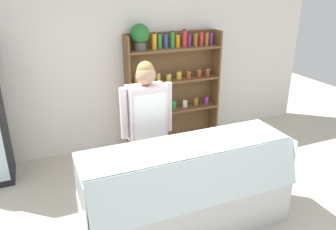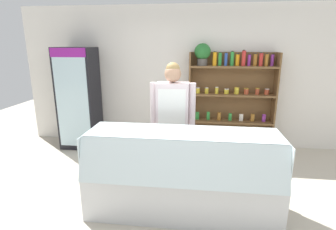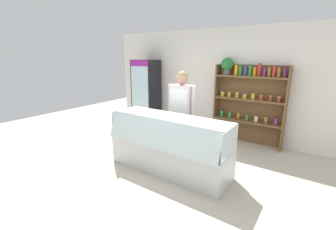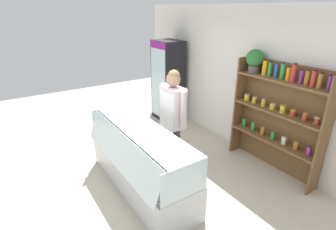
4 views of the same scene
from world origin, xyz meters
name	(u,v)px [view 4 (image 4 of 4)]	position (x,y,z in m)	size (l,w,h in m)	color
ground_plane	(143,188)	(0.00, 0.00, 0.00)	(12.00, 12.00, 0.00)	beige
back_wall	(253,83)	(0.00, 2.35, 1.35)	(6.80, 0.10, 2.70)	white
drinks_fridge	(168,81)	(-2.17, 1.90, 0.96)	(0.70, 0.57, 1.93)	black
shelving_unit	(275,105)	(0.65, 2.15, 1.16)	(1.59, 0.30, 2.00)	brown
deli_display_case	(141,170)	(-0.04, 0.00, 0.31)	(2.23, 0.77, 1.01)	silver
shop_clerk	(173,112)	(-0.23, 0.72, 1.05)	(0.63, 0.25, 1.75)	#2D2D38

